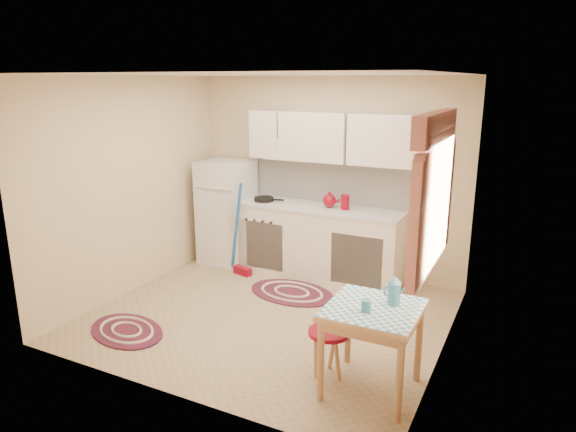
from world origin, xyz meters
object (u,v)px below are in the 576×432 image
at_px(fridge, 227,212).
at_px(base_cabinets, 314,242).
at_px(table, 371,349).
at_px(stool, 329,353).

xyz_separation_m(fridge, base_cabinets, (1.27, 0.05, -0.26)).
distance_m(fridge, table, 3.43).
bearing_deg(fridge, stool, -41.04).
xyz_separation_m(base_cabinets, table, (1.44, -2.12, -0.08)).
relative_size(fridge, stool, 3.33).
distance_m(fridge, base_cabinets, 1.30).
relative_size(table, stool, 1.71).
height_order(fridge, base_cabinets, fridge).
height_order(table, stool, table).
height_order(fridge, table, fridge).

